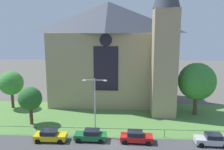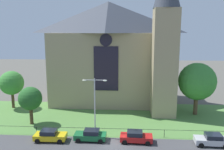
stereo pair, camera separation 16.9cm
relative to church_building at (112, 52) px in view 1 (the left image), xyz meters
name	(u,v)px [view 1 (the left image)]	position (x,y,z in m)	size (l,w,h in m)	color
ground	(118,117)	(1.59, -9.10, -10.27)	(160.00, 160.00, 0.00)	#56544C
grass_verge	(118,121)	(1.59, -11.10, -10.27)	(120.00, 20.00, 0.01)	#517F3D
church_building	(112,52)	(0.00, 0.00, 0.00)	(23.20, 16.20, 26.00)	tan
iron_railing	(100,129)	(-0.77, -16.60, -9.29)	(35.79, 0.07, 1.13)	black
tree_left_far	(11,83)	(-18.52, -5.19, -5.49)	(4.48, 4.48, 7.05)	#4C3823
tree_right_far	(197,81)	(14.98, -6.84, -4.41)	(6.38, 6.38, 9.08)	brown
tree_left_near	(30,99)	(-11.89, -12.92, -6.18)	(3.62, 3.62, 5.95)	#4C3823
streetlamp_near	(95,100)	(-1.36, -16.70, -5.08)	(3.37, 0.26, 8.15)	#B2B2B7
parked_car_yellow	(50,136)	(-7.15, -18.54, -9.53)	(4.23, 2.09, 1.51)	gold
parked_car_green	(91,135)	(-1.78, -18.11, -9.53)	(4.22, 2.07, 1.51)	#196033
parked_car_red	(136,137)	(4.23, -18.24, -9.53)	(4.28, 2.18, 1.51)	#B21919
parked_car_silver	(212,140)	(13.88, -18.52, -9.53)	(4.27, 2.16, 1.51)	#B7B7BC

